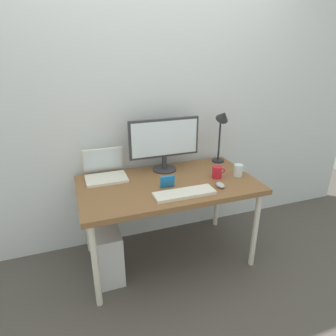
{
  "coord_description": "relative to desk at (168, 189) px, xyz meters",
  "views": [
    {
      "loc": [
        -0.68,
        -1.94,
        1.68
      ],
      "look_at": [
        0.0,
        0.0,
        0.83
      ],
      "focal_mm": 31.39,
      "sensor_mm": 36.0,
      "label": 1
    }
  ],
  "objects": [
    {
      "name": "ground_plane",
      "position": [
        0.0,
        0.0,
        -0.65
      ],
      "size": [
        6.0,
        6.0,
        0.0
      ],
      "primitive_type": "plane",
      "color": "#4C4742"
    },
    {
      "name": "back_wall",
      "position": [
        0.0,
        0.44,
        0.65
      ],
      "size": [
        4.4,
        0.04,
        2.6
      ],
      "primitive_type": "cube",
      "color": "silver",
      "rests_on": "ground_plane"
    },
    {
      "name": "desk",
      "position": [
        0.0,
        0.0,
        0.0
      ],
      "size": [
        1.36,
        0.75,
        0.71
      ],
      "color": "brown",
      "rests_on": "ground_plane"
    },
    {
      "name": "monitor",
      "position": [
        0.05,
        0.24,
        0.32
      ],
      "size": [
        0.59,
        0.2,
        0.44
      ],
      "color": "#333338",
      "rests_on": "desk"
    },
    {
      "name": "laptop",
      "position": [
        -0.44,
        0.26,
        0.12
      ],
      "size": [
        0.32,
        0.27,
        0.23
      ],
      "color": "silver",
      "rests_on": "desk"
    },
    {
      "name": "desk_lamp",
      "position": [
        0.58,
        0.24,
        0.41
      ],
      "size": [
        0.11,
        0.16,
        0.49
      ],
      "color": "#232328",
      "rests_on": "desk"
    },
    {
      "name": "keyboard",
      "position": [
        0.04,
        -0.24,
        0.07
      ],
      "size": [
        0.44,
        0.14,
        0.02
      ],
      "primitive_type": "cube",
      "color": "silver",
      "rests_on": "desk"
    },
    {
      "name": "mouse",
      "position": [
        0.34,
        -0.21,
        0.08
      ],
      "size": [
        0.06,
        0.09,
        0.03
      ],
      "primitive_type": "ellipsoid",
      "color": "#B2B2B7",
      "rests_on": "desk"
    },
    {
      "name": "coffee_mug",
      "position": [
        0.4,
        -0.05,
        0.11
      ],
      "size": [
        0.11,
        0.08,
        0.1
      ],
      "color": "red",
      "rests_on": "desk"
    },
    {
      "name": "glass_cup",
      "position": [
        0.58,
        -0.07,
        0.11
      ],
      "size": [
        0.11,
        0.07,
        0.1
      ],
      "color": "silver",
      "rests_on": "desk"
    },
    {
      "name": "photo_frame",
      "position": [
        -0.03,
        -0.08,
        0.11
      ],
      "size": [
        0.11,
        0.03,
        0.09
      ],
      "primitive_type": "cube",
      "rotation": [
        0.13,
        0.0,
        0.0
      ],
      "color": "#1E72BF",
      "rests_on": "desk"
    },
    {
      "name": "computer_tower",
      "position": [
        -0.5,
        -0.04,
        -0.44
      ],
      "size": [
        0.18,
        0.36,
        0.42
      ],
      "primitive_type": "cube",
      "color": "silver",
      "rests_on": "ground_plane"
    }
  ]
}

